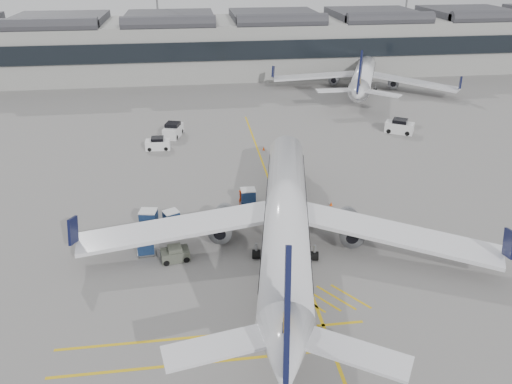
{
  "coord_description": "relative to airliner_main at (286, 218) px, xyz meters",
  "views": [
    {
      "loc": [
        1.35,
        -37.47,
        24.95
      ],
      "look_at": [
        6.97,
        4.47,
        4.0
      ],
      "focal_mm": 35.0,
      "sensor_mm": 36.0,
      "label": 1
    }
  ],
  "objects": [
    {
      "name": "pushback_tug",
      "position": [
        -10.0,
        -0.68,
        -2.56
      ],
      "size": [
        2.65,
        1.88,
        1.37
      ],
      "rotation": [
        0.0,
        0.0,
        0.17
      ],
      "color": "#525649",
      "rests_on": "ground"
    },
    {
      "name": "apron_markings",
      "position": [
        0.83,
        9.32,
        -3.16
      ],
      "size": [
        0.25,
        60.0,
        0.01
      ],
      "primitive_type": "cube",
      "color": "gold",
      "rests_on": "ground"
    },
    {
      "name": "airliner_main",
      "position": [
        0.0,
        0.0,
        0.0
      ],
      "size": [
        36.46,
        40.19,
        10.78
      ],
      "rotation": [
        0.0,
        0.0,
        -0.19
      ],
      "color": "white",
      "rests_on": "ground"
    },
    {
      "name": "airliner_far",
      "position": [
        25.29,
        53.56,
        -0.17
      ],
      "size": [
        32.78,
        36.24,
        10.2
      ],
      "rotation": [
        0.0,
        0.0,
        -0.39
      ],
      "color": "white",
      "rests_on": "ground"
    },
    {
      "name": "baggage_cart_d",
      "position": [
        -12.59,
        5.46,
        -2.18
      ],
      "size": [
        1.97,
        1.73,
        1.84
      ],
      "rotation": [
        0.0,
        0.0,
        -0.18
      ],
      "color": "gray",
      "rests_on": "ground"
    },
    {
      "name": "ramp_agent_a",
      "position": [
        -3.13,
        9.05,
        -2.32
      ],
      "size": [
        0.7,
        0.74,
        1.69
      ],
      "primitive_type": "imported",
      "rotation": [
        0.0,
        0.0,
        0.92
      ],
      "color": "red",
      "rests_on": "ground"
    },
    {
      "name": "baggage_cart_a",
      "position": [
        -2.36,
        9.04,
        -2.23
      ],
      "size": [
        1.67,
        1.38,
        1.75
      ],
      "rotation": [
        0.0,
        0.0,
        0.01
      ],
      "color": "gray",
      "rests_on": "ground"
    },
    {
      "name": "safety_cone_nose",
      "position": [
        1.6,
        24.37,
        -2.91
      ],
      "size": [
        0.37,
        0.37,
        0.52
      ],
      "primitive_type": "cone",
      "color": "#F24C0A",
      "rests_on": "ground"
    },
    {
      "name": "terminal",
      "position": [
        -9.17,
        71.24,
        2.97
      ],
      "size": [
        200.0,
        20.45,
        12.4
      ],
      "color": "#9E9E99",
      "rests_on": "ground"
    },
    {
      "name": "ground",
      "position": [
        -9.17,
        -0.68,
        -3.17
      ],
      "size": [
        220.0,
        220.0,
        0.0
      ],
      "primitive_type": "plane",
      "color": "gray",
      "rests_on": "ground"
    },
    {
      "name": "safety_cone_engine",
      "position": [
        6.4,
        7.49,
        -2.94
      ],
      "size": [
        0.32,
        0.32,
        0.45
      ],
      "primitive_type": "cone",
      "color": "#F24C0A",
      "rests_on": "ground"
    },
    {
      "name": "service_van_mid",
      "position": [
        -10.62,
        31.62,
        -2.26
      ],
      "size": [
        3.04,
        4.35,
        2.03
      ],
      "rotation": [
        0.0,
        0.0,
        1.28
      ],
      "color": "white",
      "rests_on": "ground"
    },
    {
      "name": "belt_loader",
      "position": [
        0.88,
        4.11,
        -2.56
      ],
      "size": [
        5.07,
        1.86,
        2.06
      ],
      "rotation": [
        0.0,
        0.0,
        -0.04
      ],
      "color": "silver",
      "rests_on": "ground"
    },
    {
      "name": "service_van_left",
      "position": [
        -12.62,
        26.71,
        -2.41
      ],
      "size": [
        3.33,
        1.73,
        1.69
      ],
      "rotation": [
        0.0,
        0.0,
        -0.03
      ],
      "color": "white",
      "rests_on": "ground"
    },
    {
      "name": "baggage_cart_b",
      "position": [
        -10.41,
        5.49,
        -2.31
      ],
      "size": [
        1.9,
        1.78,
        1.6
      ],
      "rotation": [
        0.0,
        0.0,
        0.44
      ],
      "color": "gray",
      "rests_on": "ground"
    },
    {
      "name": "service_van_right",
      "position": [
        22.55,
        28.74,
        -2.24
      ],
      "size": [
        4.48,
        3.79,
        2.06
      ],
      "rotation": [
        0.0,
        0.0,
        -0.54
      ],
      "color": "white",
      "rests_on": "ground"
    },
    {
      "name": "baggage_cart_c",
      "position": [
        -12.6,
        0.65,
        -2.28
      ],
      "size": [
        1.69,
        1.43,
        1.67
      ],
      "rotation": [
        0.0,
        0.0,
        0.08
      ],
      "color": "gray",
      "rests_on": "ground"
    },
    {
      "name": "ramp_agent_b",
      "position": [
        -2.68,
        5.06,
        -2.31
      ],
      "size": [
        0.85,
        0.67,
        1.71
      ],
      "primitive_type": "imported",
      "rotation": [
        0.0,
        0.0,
        3.12
      ],
      "color": "orange",
      "rests_on": "ground"
    }
  ]
}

